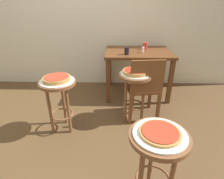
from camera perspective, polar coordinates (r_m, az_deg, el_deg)
The scene contains 15 objects.
ground_plane at distance 2.24m, azimuth -13.49°, elevation -14.54°, with size 6.00×6.00×0.00m, color brown.
stool_foreground at distance 1.36m, azimuth 14.15°, elevation -19.03°, with size 0.41×0.41×0.65m.
serving_plate_foreground at distance 1.25m, azimuth 14.99°, elevation -13.60°, with size 0.36×0.36×0.01m, color white.
pizza_foreground at distance 1.24m, azimuth 15.08°, elevation -13.03°, with size 0.27×0.27×0.02m.
stool_middle at distance 2.13m, azimuth -16.55°, elevation -1.46°, with size 0.41×0.41×0.65m.
serving_plate_middle at distance 2.06m, azimuth -17.13°, elevation 2.65°, with size 0.38×0.38×0.01m, color white.
pizza_middle at distance 2.05m, azimuth -17.23°, elevation 3.38°, with size 0.30×0.30×0.05m.
stool_leftside at distance 2.25m, azimuth 7.19°, elevation 1.05°, with size 0.41×0.41×0.65m.
serving_plate_leftside at distance 2.19m, azimuth 7.43°, elevation 5.00°, with size 0.36×0.36×0.01m, color white.
pizza_leftside at distance 2.18m, azimuth 7.47°, elevation 5.69°, with size 0.30×0.30×0.05m.
dining_table at distance 2.93m, azimuth 8.24°, elevation 9.98°, with size 1.03×0.76×0.74m.
cup_near_edge at distance 2.67m, azimuth 4.72°, elevation 12.21°, with size 0.07×0.07×0.11m, color black.
cup_far_edge at distance 3.04m, azimuth 10.48°, elevation 13.56°, with size 0.07×0.07×0.11m, color red.
condiment_shaker at distance 2.83m, azimuth 9.83°, elevation 12.43°, with size 0.04×0.04×0.08m, color white.
wooden_chair at distance 2.30m, azimuth 10.04°, elevation 0.83°, with size 0.45×0.45×0.85m.
Camera 1 is at (0.54, -1.63, 1.43)m, focal length 28.67 mm.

